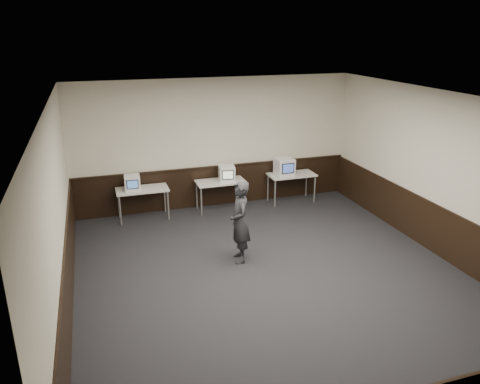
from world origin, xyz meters
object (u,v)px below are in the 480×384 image
Objects in this scene: desk_right at (292,177)px; emac_right at (284,167)px; emac_center at (227,173)px; person at (240,222)px; desk_center at (221,184)px; desk_left at (142,192)px; emac_left at (132,183)px.

desk_right is 0.37m from emac_right.
emac_center is 0.28× the size of person.
desk_center is at bearing 180.00° from desk_right.
emac_center reaches higher than desk_center.
desk_left is 1.00× the size of desk_right.
desk_right is at bearing 5.66° from emac_right.
desk_right is 0.74× the size of person.
emac_left is at bearing 179.11° from emac_right.
desk_right is at bearing 145.76° from person.
desk_center is (1.90, 0.00, 0.00)m from desk_left.
emac_left is (-2.12, -0.03, 0.25)m from desk_center.
desk_center is 2.49× the size of emac_right.
person is at bearing -128.25° from emac_right.
emac_right reaches higher than desk_right.
emac_right is at bearing -0.88° from desk_center.
desk_right is at bearing 9.38° from emac_center.
emac_right reaches higher than emac_center.
emac_left is 3.20m from person.
desk_left is at bearing 10.95° from emac_left.
emac_left is at bearing -179.24° from desk_center.
person reaches higher than desk_center.
person reaches higher than emac_right.
emac_right reaches higher than desk_center.
emac_right reaches higher than emac_left.
emac_left is at bearing -171.47° from emac_center.
desk_center is 2.66× the size of emac_center.
emac_center is (2.27, 0.00, 0.01)m from emac_left.
desk_left is at bearing -172.25° from emac_center.
emac_center is (2.06, -0.03, 0.26)m from desk_left.
desk_left is 0.74× the size of person.
desk_right is 1.76m from emac_center.
emac_center reaches higher than desk_right.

